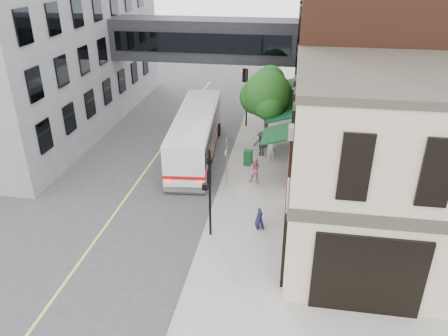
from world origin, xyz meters
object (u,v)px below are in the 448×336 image
(bus, at_px, (196,132))
(sandwich_board, at_px, (260,219))
(newspaper_box, at_px, (248,157))
(pedestrian_c, at_px, (261,144))
(pedestrian_b, at_px, (256,171))
(pedestrian_a, at_px, (271,148))

(bus, relative_size, sandwich_board, 12.06)
(newspaper_box, bearing_deg, pedestrian_c, 72.78)
(pedestrian_b, bearing_deg, pedestrian_a, 81.82)
(pedestrian_c, height_order, sandwich_board, pedestrian_c)
(pedestrian_a, xyz_separation_m, newspaper_box, (-1.41, -0.97, -0.33))
(bus, xyz_separation_m, newspaper_box, (3.65, -1.23, -1.00))
(sandwich_board, bearing_deg, pedestrian_a, 73.81)
(newspaper_box, bearing_deg, bus, 168.21)
(pedestrian_b, height_order, newspaper_box, pedestrian_b)
(newspaper_box, relative_size, sandwich_board, 1.10)
(bus, distance_m, sandwich_board, 9.66)
(newspaper_box, distance_m, sandwich_board, 7.10)
(pedestrian_b, height_order, pedestrian_c, pedestrian_c)
(pedestrian_a, height_order, sandwich_board, pedestrian_a)
(pedestrian_a, height_order, pedestrian_c, pedestrian_c)
(bus, xyz_separation_m, pedestrian_b, (4.35, -3.60, -0.72))
(pedestrian_a, xyz_separation_m, pedestrian_b, (-0.72, -3.34, -0.05))
(bus, xyz_separation_m, pedestrian_a, (5.06, -0.26, -0.67))
(pedestrian_c, relative_size, newspaper_box, 1.66)
(pedestrian_c, height_order, newspaper_box, pedestrian_c)
(pedestrian_b, distance_m, newspaper_box, 2.49)
(pedestrian_a, distance_m, pedestrian_b, 3.42)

